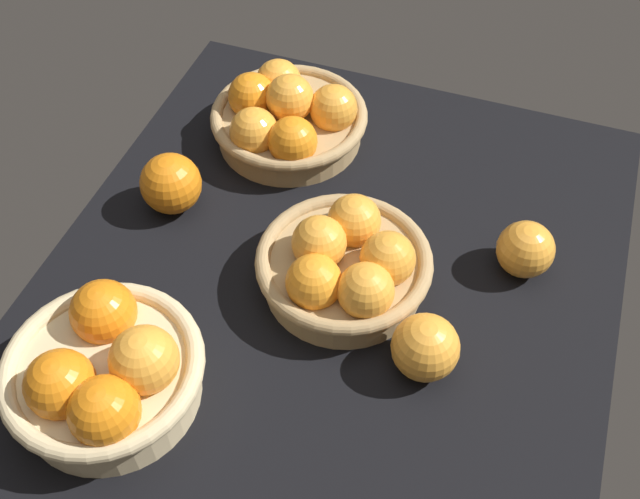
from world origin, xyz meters
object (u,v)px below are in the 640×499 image
basket_center (346,264)px  loose_orange_back_gap (425,347)px  loose_orange_front_gap (525,249)px  loose_orange_side_gap (171,184)px  basket_near_left (287,117)px  basket_near_right (105,373)px

basket_center → loose_orange_back_gap: bearing=56.2°
loose_orange_front_gap → loose_orange_back_gap: (18.50, -8.31, 0.28)cm
loose_orange_front_gap → loose_orange_back_gap: 20.28cm
loose_orange_side_gap → basket_near_left: bearing=151.1°
basket_near_right → loose_orange_side_gap: (-29.15, -6.84, -0.91)cm
basket_near_right → loose_orange_back_gap: 35.60cm
basket_center → loose_orange_side_gap: 27.21cm
basket_near_right → loose_orange_back_gap: bearing=115.8°
basket_near_right → loose_orange_front_gap: 52.78cm
basket_center → loose_orange_front_gap: 22.99cm
basket_near_right → basket_near_left: bearing=176.3°
basket_near_right → loose_orange_front_gap: (-33.99, 40.35, -1.41)cm
basket_near_left → loose_orange_back_gap: 42.90cm
basket_near_left → loose_orange_front_gap: basket_near_left is taller
loose_orange_side_gap → basket_center: bearing=78.4°
basket_near_left → loose_orange_back_gap: (31.62, 28.99, -0.24)cm
loose_orange_side_gap → loose_orange_front_gap: bearing=95.9°
basket_center → loose_orange_front_gap: size_ratio=3.00×
basket_near_right → loose_orange_front_gap: size_ratio=3.04×
loose_orange_front_gap → loose_orange_side_gap: 47.45cm
basket_near_right → loose_orange_front_gap: bearing=130.1°
basket_center → loose_orange_front_gap: bearing=116.7°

